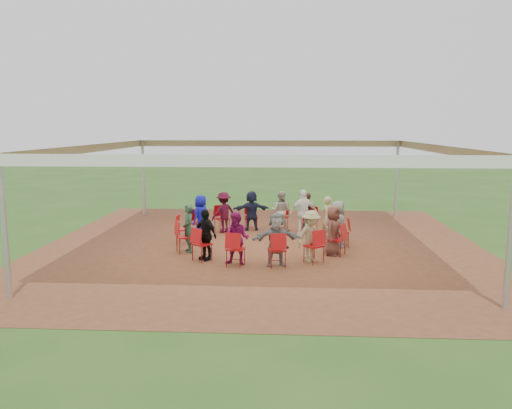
# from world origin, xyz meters

# --- Properties ---
(ground) EXTENTS (80.00, 80.00, 0.00)m
(ground) POSITION_xyz_m (0.00, 0.00, 0.00)
(ground) COLOR #2B5219
(ground) RESTS_ON ground
(dirt_patch) EXTENTS (13.00, 13.00, 0.00)m
(dirt_patch) POSITION_xyz_m (0.00, 0.00, 0.01)
(dirt_patch) COLOR brown
(dirt_patch) RESTS_ON ground
(tent) EXTENTS (10.33, 10.33, 3.00)m
(tent) POSITION_xyz_m (0.00, 0.00, 2.37)
(tent) COLOR #B2B2B7
(tent) RESTS_ON ground
(chair_0) EXTENTS (0.45, 0.43, 0.90)m
(chair_0) POSITION_xyz_m (2.36, -0.04, 0.45)
(chair_0) COLOR #B70D0F
(chair_0) RESTS_ON ground
(chair_1) EXTENTS (0.58, 0.57, 0.90)m
(chair_1) POSITION_xyz_m (2.15, 0.99, 0.45)
(chair_1) COLOR #B70D0F
(chair_1) RESTS_ON ground
(chair_2) EXTENTS (0.60, 0.61, 0.90)m
(chair_2) POSITION_xyz_m (1.50, 1.82, 0.45)
(chair_2) COLOR #B70D0F
(chair_2) RESTS_ON ground
(chair_3) EXTENTS (0.51, 0.53, 0.90)m
(chair_3) POSITION_xyz_m (0.56, 2.30, 0.45)
(chair_3) COLOR #B70D0F
(chair_3) RESTS_ON ground
(chair_4) EXTENTS (0.50, 0.52, 0.90)m
(chair_4) POSITION_xyz_m (-0.49, 2.31, 0.45)
(chair_4) COLOR #B70D0F
(chair_4) RESTS_ON ground
(chair_5) EXTENTS (0.60, 0.60, 0.90)m
(chair_5) POSITION_xyz_m (-1.44, 1.87, 0.45)
(chair_5) COLOR #B70D0F
(chair_5) RESTS_ON ground
(chair_6) EXTENTS (0.58, 0.57, 0.90)m
(chair_6) POSITION_xyz_m (-2.11, 1.06, 0.45)
(chair_6) COLOR #B70D0F
(chair_6) RESTS_ON ground
(chair_7) EXTENTS (0.45, 0.43, 0.90)m
(chair_7) POSITION_xyz_m (-2.36, 0.04, 0.45)
(chair_7) COLOR #B70D0F
(chair_7) RESTS_ON ground
(chair_8) EXTENTS (0.58, 0.57, 0.90)m
(chair_8) POSITION_xyz_m (-2.15, -0.99, 0.45)
(chair_8) COLOR #B70D0F
(chair_8) RESTS_ON ground
(chair_9) EXTENTS (0.60, 0.61, 0.90)m
(chair_9) POSITION_xyz_m (-1.50, -1.82, 0.45)
(chair_9) COLOR #B70D0F
(chair_9) RESTS_ON ground
(chair_10) EXTENTS (0.51, 0.53, 0.90)m
(chair_10) POSITION_xyz_m (-0.56, -2.30, 0.45)
(chair_10) COLOR #B70D0F
(chair_10) RESTS_ON ground
(chair_11) EXTENTS (0.50, 0.52, 0.90)m
(chair_11) POSITION_xyz_m (0.49, -2.31, 0.45)
(chair_11) COLOR #B70D0F
(chair_11) RESTS_ON ground
(chair_12) EXTENTS (0.60, 0.60, 0.90)m
(chair_12) POSITION_xyz_m (1.44, -1.87, 0.45)
(chair_12) COLOR #B70D0F
(chair_12) RESTS_ON ground
(chair_13) EXTENTS (0.58, 0.57, 0.90)m
(chair_13) POSITION_xyz_m (2.11, -1.06, 0.45)
(chair_13) COLOR #B70D0F
(chair_13) RESTS_ON ground
(person_seated_0) EXTENTS (0.38, 0.67, 1.37)m
(person_seated_0) POSITION_xyz_m (2.24, -0.04, 0.69)
(person_seated_0) COLOR gray
(person_seated_0) RESTS_ON ground
(person_seated_1) EXTENTS (0.51, 0.59, 1.37)m
(person_seated_1) POSITION_xyz_m (2.04, 0.94, 0.69)
(person_seated_1) COLOR tan
(person_seated_1) RESTS_ON ground
(person_seated_2) EXTENTS (0.88, 0.83, 1.37)m
(person_seated_2) POSITION_xyz_m (1.43, 1.73, 0.69)
(person_seated_2) COLOR brown
(person_seated_2) RESTS_ON ground
(person_seated_3) EXTENTS (0.74, 0.53, 1.37)m
(person_seated_3) POSITION_xyz_m (0.53, 2.18, 0.69)
(person_seated_3) COLOR #A8A395
(person_seated_3) RESTS_ON ground
(person_seated_4) EXTENTS (1.34, 0.73, 1.37)m
(person_seated_4) POSITION_xyz_m (-0.46, 2.19, 0.69)
(person_seated_4) COLOR #1A203B
(person_seated_4) RESTS_ON ground
(person_seated_5) EXTENTS (0.97, 0.89, 1.37)m
(person_seated_5) POSITION_xyz_m (-1.37, 1.78, 0.69)
(person_seated_5) COLOR #39091B
(person_seated_5) RESTS_ON ground
(person_seated_6) EXTENTS (0.63, 0.77, 1.37)m
(person_seated_6) POSITION_xyz_m (-2.01, 1.01, 0.69)
(person_seated_6) COLOR #0F129F
(person_seated_6) RESTS_ON ground
(person_seated_7) EXTENTS (0.51, 0.59, 1.37)m
(person_seated_7) POSITION_xyz_m (-2.04, -0.94, 0.69)
(person_seated_7) COLOR #274735
(person_seated_7) RESTS_ON ground
(person_seated_8) EXTENTS (0.88, 0.83, 1.37)m
(person_seated_8) POSITION_xyz_m (-1.43, -1.73, 0.69)
(person_seated_8) COLOR black
(person_seated_8) RESTS_ON ground
(person_seated_9) EXTENTS (0.74, 0.53, 1.37)m
(person_seated_9) POSITION_xyz_m (-0.53, -2.18, 0.69)
(person_seated_9) COLOR #801152
(person_seated_9) RESTS_ON ground
(person_seated_10) EXTENTS (1.34, 0.73, 1.37)m
(person_seated_10) POSITION_xyz_m (0.46, -2.19, 0.69)
(person_seated_10) COLOR gray
(person_seated_10) RESTS_ON ground
(person_seated_11) EXTENTS (0.97, 0.89, 1.37)m
(person_seated_11) POSITION_xyz_m (1.37, -1.78, 0.69)
(person_seated_11) COLOR tan
(person_seated_11) RESTS_ON ground
(person_seated_12) EXTENTS (0.63, 0.77, 1.37)m
(person_seated_12) POSITION_xyz_m (2.01, -1.01, 0.69)
(person_seated_12) COLOR brown
(person_seated_12) RESTS_ON ground
(standing_person) EXTENTS (0.96, 0.61, 1.53)m
(standing_person) POSITION_xyz_m (1.28, 1.35, 0.77)
(standing_person) COLOR white
(standing_person) RESTS_ON ground
(cable_coil) EXTENTS (0.33, 0.33, 0.03)m
(cable_coil) POSITION_xyz_m (0.66, -0.29, 0.02)
(cable_coil) COLOR black
(cable_coil) RESTS_ON ground
(laptop) EXTENTS (0.26, 0.32, 0.22)m
(laptop) POSITION_xyz_m (2.08, -0.03, 0.65)
(laptop) COLOR #B7B7BC
(laptop) RESTS_ON ground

